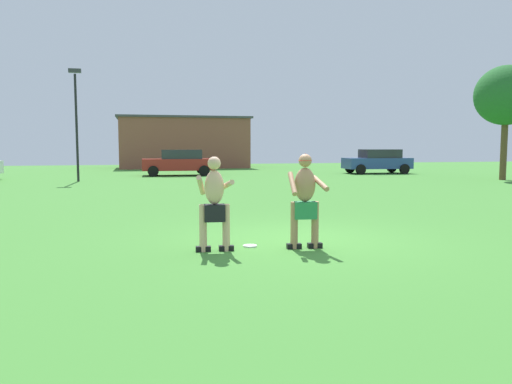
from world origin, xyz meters
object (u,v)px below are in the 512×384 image
Objects in this scene: player_in_black at (214,202)px; frisbee at (250,246)px; tree_right_field at (506,96)px; car_blue_mid_lot at (378,161)px; player_with_cap at (305,197)px; car_red_near_post at (179,162)px; lamp_post at (76,113)px.

player_in_black is 6.40× the size of frisbee.
car_blue_mid_lot is at bearing 116.30° from tree_right_field.
player_with_cap reaches higher than frisbee.
tree_right_field is at bearing 41.90° from player_with_cap.
frisbee is at bearing -91.37° from car_red_near_post.
player_with_cap is 1.59m from player_in_black.
player_with_cap is 25.05m from car_blue_mid_lot.
car_red_near_post reaches higher than frisbee.
player_in_black is at bearing -123.21° from car_blue_mid_lot.
car_blue_mid_lot is at bearing -3.40° from car_red_near_post.
player_in_black reaches higher than frisbee.
player_in_black is 0.29× the size of lamp_post.
tree_right_field reaches higher than player_in_black.
car_red_near_post is 0.72× the size of tree_right_field.
player_with_cap is 6.60× the size of frisbee.
frisbee is 0.04× the size of tree_right_field.
frisbee is at bearing -74.77° from lamp_post.
car_red_near_post is at bearing 86.90° from player_in_black.
frisbee is 22.10m from car_red_near_post.
car_blue_mid_lot is 8.86m from tree_right_field.
player_in_black is (-1.59, 0.15, -0.07)m from player_with_cap.
car_red_near_post is 12.92m from car_blue_mid_lot.
car_red_near_post is at bearing 176.60° from car_blue_mid_lot.
car_red_near_post is at bearing 90.96° from player_with_cap.
lamp_post is (-4.90, 18.01, 3.46)m from frisbee.
car_red_near_post and car_blue_mid_lot have the same top height.
lamp_post reaches higher than frisbee.
car_red_near_post is (0.53, 22.08, 0.81)m from frisbee.
tree_right_field is (21.91, -3.94, 0.96)m from lamp_post.
frisbee is 22.51m from tree_right_field.
player_in_black is at bearing -160.95° from frisbee.
player_in_black is 25.76m from car_blue_mid_lot.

